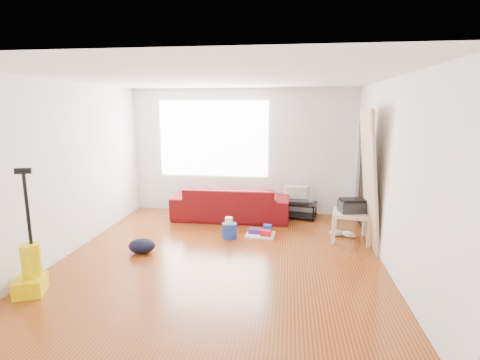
# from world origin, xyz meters

# --- Properties ---
(room) EXTENTS (4.51, 5.01, 2.51)m
(room) POSITION_xyz_m (0.07, 0.15, 1.25)
(room) COLOR #692A0F
(room) RESTS_ON ground
(sofa) EXTENTS (2.21, 0.87, 0.65)m
(sofa) POSITION_xyz_m (-0.16, 1.95, 0.00)
(sofa) COLOR #5F0505
(sofa) RESTS_ON ground
(tv_stand) EXTENTS (0.86, 0.59, 0.29)m
(tv_stand) POSITION_xyz_m (1.09, 2.22, 0.16)
(tv_stand) COLOR black
(tv_stand) RESTS_ON ground
(tv) EXTENTS (0.64, 0.08, 0.37)m
(tv) POSITION_xyz_m (1.09, 2.22, 0.48)
(tv) COLOR black
(tv) RESTS_ON tv_stand
(side_table) EXTENTS (0.67, 0.67, 0.48)m
(side_table) POSITION_xyz_m (1.95, 1.00, 0.40)
(side_table) COLOR beige
(side_table) RESTS_ON ground
(printer) EXTENTS (0.46, 0.38, 0.21)m
(printer) POSITION_xyz_m (1.95, 1.00, 0.58)
(printer) COLOR black
(printer) RESTS_ON side_table
(bucket) EXTENTS (0.30, 0.30, 0.25)m
(bucket) POSITION_xyz_m (-0.02, 0.85, 0.00)
(bucket) COLOR #1B3D9C
(bucket) RESTS_ON ground
(toilet_paper) EXTENTS (0.12, 0.12, 0.11)m
(toilet_paper) POSITION_xyz_m (-0.02, 0.82, 0.18)
(toilet_paper) COLOR white
(toilet_paper) RESTS_ON bucket
(cleaning_tray) EXTENTS (0.50, 0.41, 0.17)m
(cleaning_tray) POSITION_xyz_m (0.50, 1.02, 0.05)
(cleaning_tray) COLOR silver
(cleaning_tray) RESTS_ON ground
(backpack) EXTENTS (0.41, 0.34, 0.21)m
(backpack) POSITION_xyz_m (-1.20, 0.04, 0.00)
(backpack) COLOR black
(backpack) RESTS_ON ground
(sneakers) EXTENTS (0.46, 0.24, 0.10)m
(sneakers) POSITION_xyz_m (1.85, 1.15, 0.05)
(sneakers) COLOR silver
(sneakers) RESTS_ON ground
(vacuum) EXTENTS (0.41, 0.43, 1.46)m
(vacuum) POSITION_xyz_m (-2.00, -1.29, 0.27)
(vacuum) COLOR #E0C300
(vacuum) RESTS_ON ground
(door_panel) EXTENTS (0.26, 0.85, 2.11)m
(door_panel) POSITION_xyz_m (2.13, 0.73, 0.00)
(door_panel) COLOR tan
(door_panel) RESTS_ON ground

